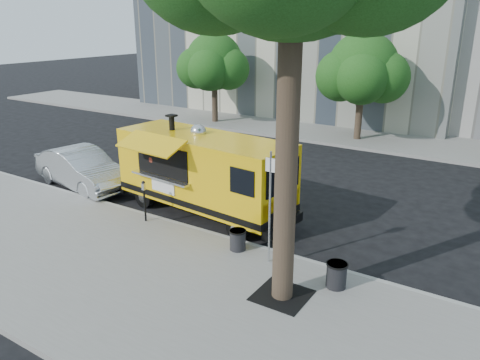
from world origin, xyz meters
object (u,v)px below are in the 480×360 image
Objects in this scene: sedan at (82,169)px; trash_bin_right at (336,274)px; trash_bin_left at (238,239)px; far_tree_b at (363,68)px; food_truck at (203,171)px; sign_post at (270,201)px; far_tree_a at (214,62)px; parking_meter at (144,196)px.

sedan is 11.18m from trash_bin_right.
trash_bin_left is at bearing -90.77° from sedan.
trash_bin_left is (1.50, -14.12, -3.38)m from far_tree_b.
food_truck is at bearing -94.80° from far_tree_b.
far_tree_b reaches higher than trash_bin_right.
food_truck is (-3.58, 1.96, -0.36)m from sign_post.
far_tree_a is 1.18× the size of sedan.
trash_bin_left is (3.50, -0.07, -0.52)m from parking_meter.
far_tree_a is 19.78m from trash_bin_right.
far_tree_a is 15.59m from parking_meter.
far_tree_b is at bearing 107.27° from trash_bin_right.
sedan is at bearing 170.88° from trash_bin_right.
far_tree_b is 4.12× the size of parking_meter.
food_truck reaches higher than parking_meter.
far_tree_a reaches higher than sedan.
trash_bin_right is (11.04, -1.77, -0.27)m from sedan.
far_tree_b is at bearing 2.54° from far_tree_a.
sign_post reaches higher than trash_bin_right.
sign_post is at bearing -7.05° from trash_bin_left.
food_truck is 3.29m from trash_bin_left.
sign_post is 1.75m from trash_bin_left.
trash_bin_left is at bearing -83.94° from far_tree_b.
far_tree_a is 9.33× the size of trash_bin_left.
sedan is at bearing -117.24° from far_tree_b.
far_tree_a reaches higher than trash_bin_right.
far_tree_a is at bearing 129.83° from sign_post.
sign_post is 4.10m from food_truck.
far_tree_a is 14.50m from food_truck.
far_tree_b is at bearing 90.83° from food_truck.
parking_meter is 6.53m from trash_bin_right.
far_tree_a is 17.59m from trash_bin_left.
trash_bin_left is 3.02m from trash_bin_right.
food_truck is 5.57m from sedan.
trash_bin_left is at bearing -52.58° from far_tree_a.
food_truck reaches higher than trash_bin_left.
food_truck reaches higher than sign_post.
parking_meter reaches higher than trash_bin_left.
far_tree_b is at bearing 81.90° from parking_meter.
sign_post is 2.25× the size of parking_meter.
trash_bin_right is (1.95, -0.22, -1.37)m from sign_post.
trash_bin_right is (6.50, -0.42, -0.50)m from parking_meter.
far_tree_b is 14.59m from trash_bin_left.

